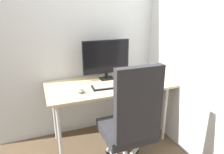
{
  "coord_description": "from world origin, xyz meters",
  "views": [
    {
      "loc": [
        -0.75,
        -2.04,
        1.56
      ],
      "look_at": [
        0.01,
        -0.07,
        0.84
      ],
      "focal_mm": 32.55,
      "sensor_mm": 36.0,
      "label": 1
    }
  ],
  "objects_px": {
    "monitor": "(106,58)",
    "keyboard": "(112,86)",
    "office_chair": "(131,122)",
    "notebook": "(143,83)",
    "pen_holder": "(150,72)",
    "mouse": "(80,91)"
  },
  "relations": [
    {
      "from": "monitor",
      "to": "keyboard",
      "type": "relative_size",
      "value": 1.24
    },
    {
      "from": "office_chair",
      "to": "notebook",
      "type": "height_order",
      "value": "office_chair"
    },
    {
      "from": "office_chair",
      "to": "notebook",
      "type": "distance_m",
      "value": 0.65
    },
    {
      "from": "monitor",
      "to": "office_chair",
      "type": "bearing_deg",
      "value": -94.0
    },
    {
      "from": "pen_holder",
      "to": "mouse",
      "type": "bearing_deg",
      "value": -167.53
    },
    {
      "from": "office_chair",
      "to": "monitor",
      "type": "relative_size",
      "value": 2.0
    },
    {
      "from": "mouse",
      "to": "notebook",
      "type": "xyz_separation_m",
      "value": [
        0.73,
        0.01,
        -0.01
      ]
    },
    {
      "from": "keyboard",
      "to": "pen_holder",
      "type": "distance_m",
      "value": 0.61
    },
    {
      "from": "mouse",
      "to": "office_chair",
      "type": "bearing_deg",
      "value": -72.08
    },
    {
      "from": "monitor",
      "to": "notebook",
      "type": "distance_m",
      "value": 0.52
    },
    {
      "from": "office_chair",
      "to": "mouse",
      "type": "distance_m",
      "value": 0.62
    },
    {
      "from": "keyboard",
      "to": "pen_holder",
      "type": "height_order",
      "value": "pen_holder"
    },
    {
      "from": "keyboard",
      "to": "notebook",
      "type": "relative_size",
      "value": 3.24
    },
    {
      "from": "notebook",
      "to": "office_chair",
      "type": "bearing_deg",
      "value": -138.2
    },
    {
      "from": "office_chair",
      "to": "mouse",
      "type": "bearing_deg",
      "value": 124.14
    },
    {
      "from": "pen_holder",
      "to": "notebook",
      "type": "distance_m",
      "value": 0.29
    },
    {
      "from": "keyboard",
      "to": "monitor",
      "type": "bearing_deg",
      "value": 83.44
    },
    {
      "from": "office_chair",
      "to": "keyboard",
      "type": "bearing_deg",
      "value": 87.37
    },
    {
      "from": "mouse",
      "to": "pen_holder",
      "type": "height_order",
      "value": "pen_holder"
    },
    {
      "from": "monitor",
      "to": "mouse",
      "type": "xyz_separation_m",
      "value": [
        -0.39,
        -0.31,
        -0.24
      ]
    },
    {
      "from": "keyboard",
      "to": "notebook",
      "type": "xyz_separation_m",
      "value": [
        0.37,
        -0.02,
        -0.0
      ]
    },
    {
      "from": "monitor",
      "to": "mouse",
      "type": "distance_m",
      "value": 0.56
    }
  ]
}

